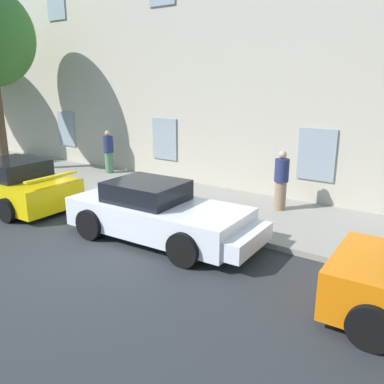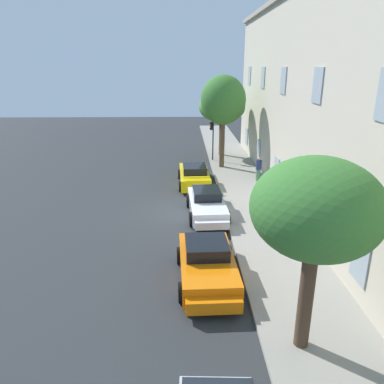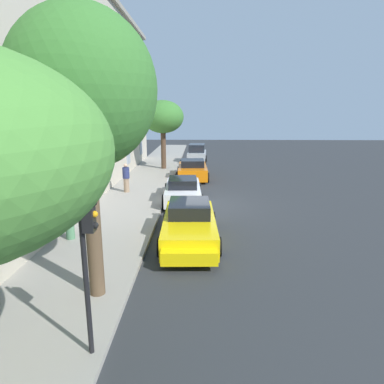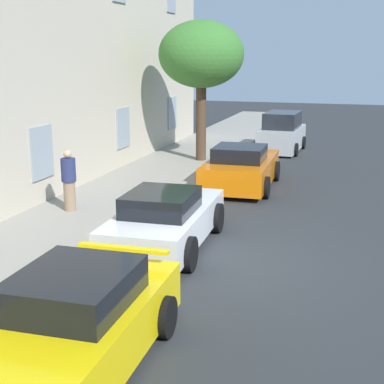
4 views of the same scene
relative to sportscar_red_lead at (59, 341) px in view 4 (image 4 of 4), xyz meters
name	(u,v)px [view 4 (image 4 of 4)]	position (x,y,z in m)	size (l,w,h in m)	color
ground_plane	(221,262)	(5.02, -0.96, -0.62)	(80.00, 80.00, 0.00)	#2B2D30
sidewalk	(47,240)	(5.02, 3.27, -0.55)	(60.00, 3.59, 0.14)	gray
sportscar_red_lead	(59,341)	(0.00, 0.00, 0.00)	(5.09, 2.24, 1.42)	yellow
sportscar_yellow_flank	(168,219)	(5.80, 0.53, 0.01)	(4.77, 2.18, 1.37)	white
sportscar_white_middle	(242,168)	(12.09, 0.14, 0.01)	(4.57, 2.32, 1.43)	orange
hatchback_parked	(282,134)	(19.34, -0.11, 0.18)	(3.60, 1.91, 1.77)	#B2B7BC
tree_far_end	(201,55)	(15.56, 2.58, 3.63)	(3.32, 3.32, 5.45)	#473323
pedestrian_admiring	(69,180)	(7.28, 3.90, 0.37)	(0.47, 0.47, 1.68)	#8C7259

